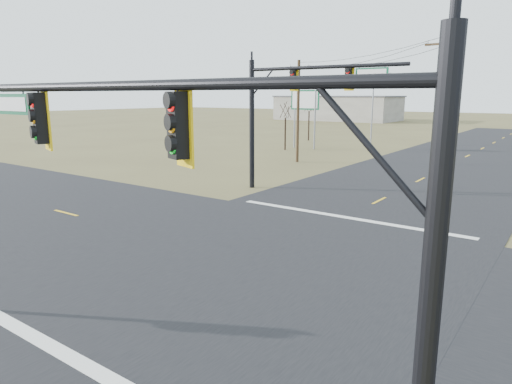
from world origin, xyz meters
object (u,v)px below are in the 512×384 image
(utility_pole_near, at_px, (439,113))
(bare_tree_a, at_px, (286,110))
(utility_pole_far, at_px, (298,110))
(highway_sign, at_px, (305,108))
(mast_arm_far, at_px, (290,98))
(bare_tree_b, at_px, (309,104))
(mast_arm_near, at_px, (187,162))
(streetlight_c, at_px, (374,104))

(utility_pole_near, bearing_deg, bare_tree_a, 143.62)
(utility_pole_far, xyz_separation_m, highway_sign, (-4.84, 9.77, -0.09))
(mast_arm_far, bearing_deg, bare_tree_b, 113.75)
(mast_arm_near, bearing_deg, mast_arm_far, 136.06)
(mast_arm_far, xyz_separation_m, streetlight_c, (-6.41, 30.05, -0.91))
(highway_sign, bearing_deg, utility_pole_far, -65.40)
(utility_pole_far, relative_size, highway_sign, 1.37)
(utility_pole_far, bearing_deg, mast_arm_near, -62.64)
(mast_arm_far, relative_size, utility_pole_far, 1.12)
(utility_pole_near, bearing_deg, mast_arm_far, -147.51)
(utility_pole_far, distance_m, streetlight_c, 18.24)
(mast_arm_far, height_order, bare_tree_a, mast_arm_far)
(mast_arm_far, height_order, utility_pole_far, utility_pole_far)
(streetlight_c, relative_size, bare_tree_b, 1.45)
(mast_arm_near, relative_size, highway_sign, 1.59)
(streetlight_c, bearing_deg, highway_sign, -137.22)
(streetlight_c, bearing_deg, bare_tree_a, -135.78)
(mast_arm_far, relative_size, bare_tree_b, 1.67)
(utility_pole_near, height_order, utility_pole_far, utility_pole_near)
(utility_pole_far, height_order, bare_tree_a, utility_pole_far)
(mast_arm_near, bearing_deg, utility_pole_near, 113.99)
(bare_tree_a, bearing_deg, utility_pole_near, -36.38)
(utility_pole_near, distance_m, bare_tree_b, 34.03)
(streetlight_c, relative_size, bare_tree_a, 1.56)
(utility_pole_far, xyz_separation_m, bare_tree_b, (-8.99, 18.26, 0.11))
(mast_arm_far, distance_m, streetlight_c, 30.74)
(utility_pole_far, xyz_separation_m, bare_tree_a, (-5.85, 7.32, -0.27))
(mast_arm_far, xyz_separation_m, utility_pole_far, (-6.30, 11.81, -1.10))
(mast_arm_far, distance_m, utility_pole_near, 8.83)
(mast_arm_far, relative_size, highway_sign, 1.53)
(mast_arm_near, distance_m, highway_sign, 44.99)
(highway_sign, distance_m, bare_tree_b, 9.45)
(mast_arm_near, relative_size, mast_arm_far, 1.04)
(streetlight_c, height_order, bare_tree_a, streetlight_c)
(streetlight_c, bearing_deg, mast_arm_near, -90.02)
(utility_pole_far, relative_size, streetlight_c, 1.03)
(mast_arm_far, bearing_deg, streetlight_c, 98.84)
(mast_arm_far, height_order, bare_tree_b, mast_arm_far)
(highway_sign, bearing_deg, mast_arm_far, -64.44)
(mast_arm_near, distance_m, bare_tree_a, 43.32)
(streetlight_c, bearing_deg, utility_pole_near, -79.41)
(bare_tree_b, bearing_deg, bare_tree_a, -74.01)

